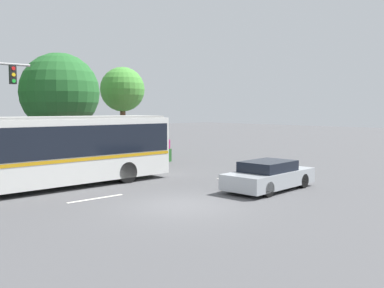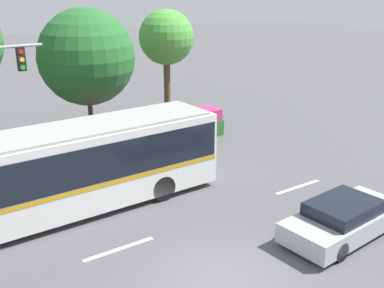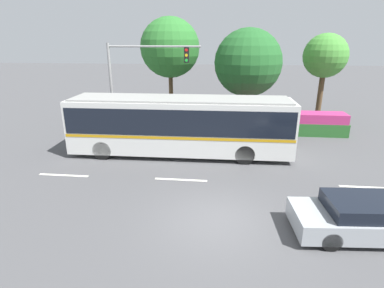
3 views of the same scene
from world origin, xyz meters
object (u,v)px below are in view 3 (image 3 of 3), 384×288
street_tree_left (170,48)px  street_tree_right (325,56)px  traffic_light_pole (135,73)px  street_tree_centre (248,63)px  city_bus (180,123)px  sedan_foreground (365,218)px

street_tree_left → street_tree_right: bearing=3.6°
traffic_light_pole → street_tree_centre: size_ratio=0.86×
street_tree_left → city_bus: bearing=-76.8°
street_tree_centre → street_tree_right: street_tree_centre is taller
city_bus → street_tree_left: bearing=-77.8°
city_bus → street_tree_centre: 8.17m
city_bus → sedan_foreground: 9.76m
city_bus → street_tree_centre: size_ratio=1.74×
sedan_foreground → street_tree_centre: 14.26m
sedan_foreground → street_tree_right: size_ratio=0.72×
sedan_foreground → traffic_light_pole: traffic_light_pole is taller
city_bus → street_tree_right: size_ratio=1.83×
sedan_foreground → street_tree_right: 16.06m
traffic_light_pole → street_tree_left: size_ratio=0.76×
city_bus → sedan_foreground: city_bus is taller
city_bus → street_tree_right: 13.25m
sedan_foreground → street_tree_centre: size_ratio=0.69×
street_tree_centre → street_tree_right: (5.74, 1.89, 0.37)m
street_tree_right → sedan_foreground: bearing=-99.9°
city_bus → street_tree_centre: street_tree_centre is taller
street_tree_left → street_tree_centre: size_ratio=1.12×
street_tree_left → street_tree_centre: bearing=-11.5°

